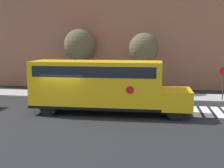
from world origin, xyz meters
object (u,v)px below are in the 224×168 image
object	(u,v)px
tree_near_sidewalk	(144,49)
school_bus	(102,84)
tree_far_sidewalk	(80,45)
stop_sign	(223,79)

from	to	relation	value
tree_near_sidewalk	school_bus	bearing A→B (deg)	-104.96
school_bus	tree_far_sidewalk	bearing A→B (deg)	111.83
stop_sign	tree_near_sidewalk	bearing A→B (deg)	152.42
tree_near_sidewalk	tree_far_sidewalk	distance (m)	6.07
tree_far_sidewalk	tree_near_sidewalk	bearing A→B (deg)	-12.93
stop_sign	tree_near_sidewalk	xyz separation A→B (m)	(-5.92, 3.09, 2.13)
tree_near_sidewalk	tree_far_sidewalk	xyz separation A→B (m)	(-5.91, 1.36, 0.28)
school_bus	tree_near_sidewalk	size ratio (longest dim) A/B	1.87
school_bus	tree_near_sidewalk	bearing A→B (deg)	75.04
tree_near_sidewalk	tree_far_sidewalk	size ratio (longest dim) A/B	0.92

